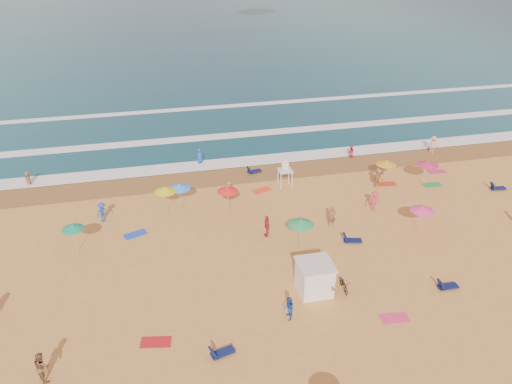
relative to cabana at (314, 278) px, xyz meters
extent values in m
plane|color=gold|center=(-0.47, 5.08, -1.00)|extent=(220.00, 220.00, 0.00)
cube|color=#0C4756|center=(-0.47, 89.08, -1.00)|extent=(220.00, 140.00, 0.18)
plane|color=olive|center=(-0.47, 17.58, -0.99)|extent=(220.00, 220.00, 0.00)
cube|color=white|center=(-0.47, 20.08, -0.90)|extent=(200.00, 2.20, 0.05)
cube|color=white|center=(-0.47, 27.08, -0.90)|extent=(200.00, 1.60, 0.05)
cube|color=white|center=(-0.47, 37.08, -0.90)|extent=(200.00, 1.20, 0.05)
cube|color=white|center=(0.00, 0.00, 0.00)|extent=(2.00, 2.00, 2.00)
cube|color=silver|center=(0.00, 0.00, 1.06)|extent=(2.20, 2.20, 0.12)
imported|color=black|center=(1.90, -0.30, -0.59)|extent=(0.65, 1.59, 0.82)
cone|color=gold|center=(11.12, 13.04, 0.95)|extent=(1.79, 1.79, 0.35)
cone|color=#FF3887|center=(10.06, 4.88, 0.97)|extent=(1.80, 1.80, 0.35)
cone|color=green|center=(0.59, 4.86, 1.11)|extent=(1.86, 1.86, 0.35)
cone|color=#3792F9|center=(-7.24, 12.30, 1.09)|extent=(1.78, 1.78, 0.35)
cone|color=yellow|center=(-8.40, 11.83, 1.19)|extent=(1.75, 1.75, 0.35)
cone|color=#FF221A|center=(-3.57, 10.89, 1.12)|extent=(1.68, 1.68, 0.35)
cone|color=#C92C4F|center=(14.18, 11.41, 1.29)|extent=(1.91, 1.91, 0.35)
cone|color=#129565|center=(-15.01, 7.77, 1.16)|extent=(1.54, 1.54, 0.35)
cube|color=#0F1B4D|center=(-6.55, -4.00, -0.83)|extent=(1.40, 0.87, 0.34)
cube|color=#0E1548|center=(4.57, 4.58, -0.83)|extent=(1.40, 0.86, 0.34)
cube|color=#0E1748|center=(8.46, -1.71, -0.83)|extent=(1.30, 0.56, 0.34)
cube|color=#101854|center=(20.25, 9.41, -0.83)|extent=(1.36, 0.71, 0.34)
cube|color=#0E1447|center=(0.13, 17.58, -0.83)|extent=(1.39, 0.84, 0.34)
cube|color=red|center=(-10.04, -2.26, -0.98)|extent=(1.83, 1.15, 0.03)
cube|color=blue|center=(-10.98, 9.25, -0.98)|extent=(1.89, 1.40, 0.03)
cube|color=#FF401C|center=(-0.04, 13.97, -0.98)|extent=(1.90, 1.45, 0.03)
cube|color=#E93664|center=(3.85, -3.48, -0.98)|extent=(1.77, 1.01, 0.03)
cube|color=red|center=(11.18, 12.62, -0.98)|extent=(1.82, 1.12, 0.03)
cube|color=green|center=(15.09, 11.56, -0.98)|extent=(1.71, 0.89, 0.03)
cube|color=#C62E5F|center=(16.98, 13.90, -0.98)|extent=(1.82, 1.14, 0.03)
imported|color=#E19976|center=(1.02, -0.56, -0.18)|extent=(1.18, 1.56, 1.64)
imported|color=brown|center=(3.86, 7.12, -0.17)|extent=(0.63, 0.44, 1.65)
imported|color=#BF2F39|center=(-1.37, 6.88, -0.14)|extent=(0.49, 1.04, 1.72)
imported|color=blue|center=(-4.59, 20.57, -0.31)|extent=(0.81, 0.69, 1.87)
imported|color=#B27F52|center=(-3.07, 13.18, -0.22)|extent=(0.79, 0.54, 1.56)
imported|color=tan|center=(10.19, 12.57, -0.11)|extent=(1.60, 1.47, 1.78)
imported|color=#D4353F|center=(10.30, 18.93, -0.48)|extent=(0.90, 0.80, 1.53)
imported|color=brown|center=(-20.09, 19.63, -0.45)|extent=(0.83, 0.93, 1.61)
imported|color=tan|center=(18.79, 18.02, -0.09)|extent=(1.35, 1.26, 1.83)
imported|color=brown|center=(-15.72, -3.53, -0.12)|extent=(1.00, 1.08, 1.76)
imported|color=#D13449|center=(8.05, 8.60, -0.15)|extent=(1.11, 0.66, 1.69)
imported|color=#244DAC|center=(-13.37, 11.75, -0.17)|extent=(1.22, 1.15, 1.66)
imported|color=#224BA2|center=(-2.29, -2.10, -0.23)|extent=(0.64, 0.79, 1.55)
camera|label=1|loc=(-9.20, -23.54, 19.59)|focal=35.00mm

